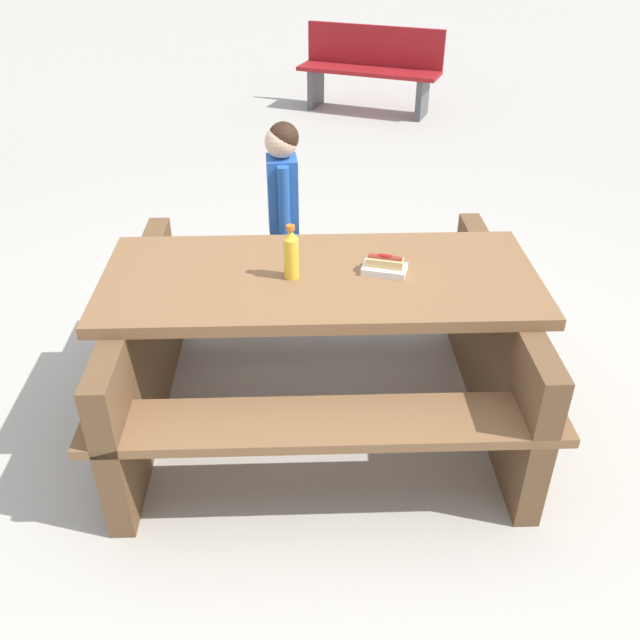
{
  "coord_description": "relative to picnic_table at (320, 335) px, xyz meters",
  "views": [
    {
      "loc": [
        -0.89,
        -2.3,
        2.11
      ],
      "look_at": [
        0.0,
        0.0,
        0.52
      ],
      "focal_mm": 38.29,
      "sensor_mm": 36.0,
      "label": 1
    }
  ],
  "objects": [
    {
      "name": "ground_plane",
      "position": [
        0.0,
        0.0,
        -0.44
      ],
      "size": [
        30.0,
        30.0,
        0.0
      ],
      "primitive_type": "plane",
      "color": "#B7B2A8",
      "rests_on": "ground"
    },
    {
      "name": "picnic_table",
      "position": [
        0.0,
        0.0,
        0.0
      ],
      "size": [
        2.16,
        1.92,
        0.75
      ],
      "color": "brown",
      "rests_on": "ground"
    },
    {
      "name": "soda_bottle",
      "position": [
        -0.12,
        0.02,
        0.41
      ],
      "size": [
        0.06,
        0.06,
        0.23
      ],
      "color": "yellow",
      "rests_on": "picnic_table"
    },
    {
      "name": "hotdog_tray",
      "position": [
        0.25,
        -0.08,
        0.34
      ],
      "size": [
        0.21,
        0.19,
        0.08
      ],
      "color": "white",
      "rests_on": "picnic_table"
    },
    {
      "name": "child_in_coat",
      "position": [
        0.15,
        0.93,
        0.26
      ],
      "size": [
        0.19,
        0.27,
        1.1
      ],
      "color": "#3F334C",
      "rests_on": "ground"
    },
    {
      "name": "park_bench_mid",
      "position": [
        2.34,
        4.53,
        0.0
      ],
      "size": [
        1.38,
        1.31,
        0.85
      ],
      "color": "maroon",
      "rests_on": "ground"
    }
  ]
}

